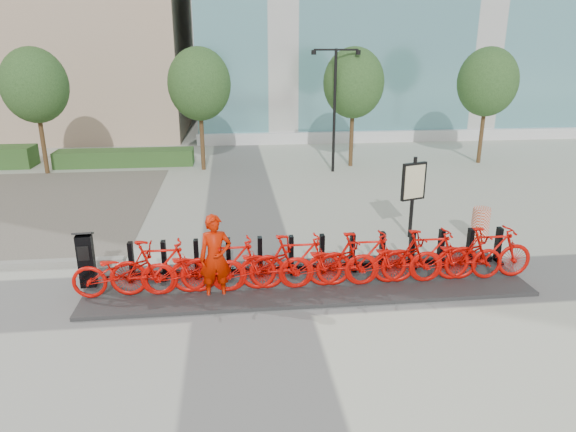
{
  "coord_description": "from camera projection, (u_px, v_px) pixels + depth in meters",
  "views": [
    {
      "loc": [
        -0.31,
        -10.06,
        5.02
      ],
      "look_at": [
        1.0,
        1.5,
        1.2
      ],
      "focal_mm": 32.0,
      "sensor_mm": 36.0,
      "label": 1
    }
  ],
  "objects": [
    {
      "name": "ground",
      "position": [
        250.0,
        292.0,
        11.09
      ],
      "size": [
        120.0,
        120.0,
        0.0
      ],
      "primitive_type": "plane",
      "color": "beige"
    },
    {
      "name": "hedge_b",
      "position": [
        125.0,
        158.0,
        22.91
      ],
      "size": [
        6.0,
        1.2,
        0.7
      ],
      "primitive_type": "cube",
      "color": "#326426",
      "rests_on": "ground"
    },
    {
      "name": "tree_0",
      "position": [
        35.0,
        86.0,
        20.45
      ],
      "size": [
        2.6,
        2.6,
        5.1
      ],
      "color": "#4F3D23",
      "rests_on": "ground"
    },
    {
      "name": "tree_1",
      "position": [
        199.0,
        84.0,
        21.14
      ],
      "size": [
        2.6,
        2.6,
        5.1
      ],
      "color": "#4F3D23",
      "rests_on": "ground"
    },
    {
      "name": "tree_2",
      "position": [
        354.0,
        83.0,
        21.83
      ],
      "size": [
        2.6,
        2.6,
        5.1
      ],
      "color": "#4F3D23",
      "rests_on": "ground"
    },
    {
      "name": "tree_3",
      "position": [
        488.0,
        82.0,
        22.47
      ],
      "size": [
        2.6,
        2.6,
        5.1
      ],
      "color": "#4F3D23",
      "rests_on": "ground"
    },
    {
      "name": "streetlamp",
      "position": [
        335.0,
        96.0,
        20.93
      ],
      "size": [
        2.0,
        0.2,
        5.0
      ],
      "color": "black",
      "rests_on": "ground"
    },
    {
      "name": "dock_pad",
      "position": [
        307.0,
        281.0,
        11.5
      ],
      "size": [
        9.6,
        2.4,
        0.08
      ],
      "primitive_type": "cube",
      "color": "#2D2D2D",
      "rests_on": "ground"
    },
    {
      "name": "dock_rail_posts",
      "position": [
        322.0,
        253.0,
        11.85
      ],
      "size": [
        8.74,
        0.5,
        0.85
      ],
      "primitive_type": null,
      "color": "black",
      "rests_on": "dock_pad"
    },
    {
      "name": "bike_0",
      "position": [
        123.0,
        272.0,
        10.57
      ],
      "size": [
        2.08,
        0.73,
        1.09
      ],
      "primitive_type": "imported",
      "rotation": [
        0.0,
        0.0,
        1.57
      ],
      "color": "#C60903",
      "rests_on": "dock_pad"
    },
    {
      "name": "bike_1",
      "position": [
        159.0,
        267.0,
        10.63
      ],
      "size": [
        2.02,
        0.57,
        1.21
      ],
      "primitive_type": "imported",
      "rotation": [
        0.0,
        0.0,
        1.57
      ],
      "color": "#C60903",
      "rests_on": "dock_pad"
    },
    {
      "name": "bike_2",
      "position": [
        194.0,
        269.0,
        10.73
      ],
      "size": [
        2.08,
        0.73,
        1.09
      ],
      "primitive_type": "imported",
      "rotation": [
        0.0,
        0.0,
        1.57
      ],
      "color": "#C60903",
      "rests_on": "dock_pad"
    },
    {
      "name": "bike_3",
      "position": [
        228.0,
        264.0,
        10.78
      ],
      "size": [
        2.02,
        0.57,
        1.21
      ],
      "primitive_type": "imported",
      "rotation": [
        0.0,
        0.0,
        1.57
      ],
      "color": "#C60903",
      "rests_on": "dock_pad"
    },
    {
      "name": "bike_4",
      "position": [
        263.0,
        265.0,
        10.88
      ],
      "size": [
        2.08,
        0.73,
        1.09
      ],
      "primitive_type": "imported",
      "rotation": [
        0.0,
        0.0,
        1.57
      ],
      "color": "#C60903",
      "rests_on": "dock_pad"
    },
    {
      "name": "bike_5",
      "position": [
        296.0,
        261.0,
        10.94
      ],
      "size": [
        2.02,
        0.57,
        1.21
      ],
      "primitive_type": "imported",
      "rotation": [
        0.0,
        0.0,
        1.57
      ],
      "color": "#C60903",
      "rests_on": "dock_pad"
    },
    {
      "name": "bike_6",
      "position": [
        329.0,
        262.0,
        11.03
      ],
      "size": [
        2.08,
        0.73,
        1.09
      ],
      "primitive_type": "imported",
      "rotation": [
        0.0,
        0.0,
        1.57
      ],
      "color": "#C60903",
      "rests_on": "dock_pad"
    },
    {
      "name": "bike_7",
      "position": [
        362.0,
        258.0,
        11.09
      ],
      "size": [
        2.02,
        0.57,
        1.21
      ],
      "primitive_type": "imported",
      "rotation": [
        0.0,
        0.0,
        1.57
      ],
      "color": "#C60903",
      "rests_on": "dock_pad"
    },
    {
      "name": "bike_8",
      "position": [
        394.0,
        259.0,
        11.19
      ],
      "size": [
        2.08,
        0.73,
        1.09
      ],
      "primitive_type": "imported",
      "rotation": [
        0.0,
        0.0,
        1.57
      ],
      "color": "#C60903",
      "rests_on": "dock_pad"
    },
    {
      "name": "bike_9",
      "position": [
        426.0,
        255.0,
        11.24
      ],
      "size": [
        2.02,
        0.57,
        1.21
      ],
      "primitive_type": "imported",
      "rotation": [
        0.0,
        0.0,
        1.57
      ],
      "color": "#C60903",
      "rests_on": "dock_pad"
    },
    {
      "name": "bike_10",
      "position": [
        457.0,
        257.0,
        11.34
      ],
      "size": [
        2.08,
        0.73,
        1.09
      ],
      "primitive_type": "imported",
      "rotation": [
        0.0,
        0.0,
        1.57
      ],
      "color": "#C60903",
      "rests_on": "dock_pad"
    },
    {
      "name": "bike_11",
      "position": [
        489.0,
        253.0,
        11.4
      ],
      "size": [
        2.02,
        0.57,
        1.21
      ],
      "primitive_type": "imported",
      "rotation": [
        0.0,
        0.0,
        1.57
      ],
      "color": "#C60903",
      "rests_on": "dock_pad"
    },
    {
      "name": "kiosk",
      "position": [
        86.0,
        259.0,
        11.02
      ],
      "size": [
        0.42,
        0.36,
        1.28
      ],
      "rotation": [
        0.0,
        0.0,
        0.08
      ],
      "color": "black",
      "rests_on": "dock_pad"
    },
    {
      "name": "worker_red",
      "position": [
        215.0,
        258.0,
        10.53
      ],
      "size": [
        0.71,
        0.51,
        1.83
      ],
      "primitive_type": "imported",
      "rotation": [
        0.0,
        0.0,
        0.11
      ],
      "color": "#BA1600",
      "rests_on": "ground"
    },
    {
      "name": "construction_barrel",
      "position": [
        480.0,
        224.0,
        13.95
      ],
      "size": [
        0.58,
        0.58,
        0.91
      ],
      "primitive_type": "cylinder",
      "rotation": [
        0.0,
        0.0,
        0.25
      ],
      "color": "red",
      "rests_on": "ground"
    },
    {
      "name": "map_sign",
      "position": [
        414.0,
        185.0,
        13.84
      ],
      "size": [
        0.73,
        0.34,
        2.26
      ],
      "rotation": [
        0.0,
        0.0,
        0.33
      ],
      "color": "black",
      "rests_on": "ground"
    }
  ]
}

